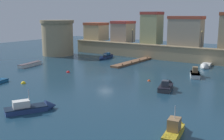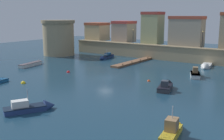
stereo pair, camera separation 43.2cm
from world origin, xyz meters
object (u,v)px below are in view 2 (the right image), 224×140
object	(u,v)px
moored_boat_3	(33,64)
moored_boat_0	(173,129)
fortress_tower	(59,37)
moored_boat_5	(106,57)
moored_boat_4	(206,66)
quay_lamp_0	(133,34)
mooring_buoy_0	(149,81)
moored_boat_2	(166,86)
quay_lamp_1	(203,37)
mooring_buoy_2	(23,83)
moored_boat_6	(32,107)
mooring_buoy_1	(68,72)
moored_boat_7	(195,74)

from	to	relation	value
moored_boat_3	moored_boat_0	bearing A→B (deg)	-123.28
fortress_tower	moored_boat_5	distance (m)	14.61
moored_boat_3	moored_boat_4	distance (m)	35.97
quay_lamp_0	mooring_buoy_0	world-z (taller)	quay_lamp_0
fortress_tower	moored_boat_2	world-z (taller)	fortress_tower
quay_lamp_1	moored_boat_0	size ratio (longest dim) A/B	0.73
moored_boat_0	moored_boat_5	size ratio (longest dim) A/B	0.74
moored_boat_3	moored_boat_5	xyz separation A→B (m)	(6.91, 16.54, 0.06)
moored_boat_3	moored_boat_5	bearing A→B (deg)	-33.82
moored_boat_4	moored_boat_0	bearing A→B (deg)	2.90
mooring_buoy_2	moored_boat_6	bearing A→B (deg)	-33.28
mooring_buoy_0	moored_boat_2	bearing A→B (deg)	-33.14
moored_boat_4	mooring_buoy_0	world-z (taller)	moored_boat_4
moored_boat_2	mooring_buoy_2	size ratio (longest dim) A/B	7.06
mooring_buoy_1	mooring_buoy_2	distance (m)	10.21
quay_lamp_0	moored_boat_5	bearing A→B (deg)	-121.29
fortress_tower	moored_boat_6	size ratio (longest dim) A/B	1.60
moored_boat_2	moored_boat_4	size ratio (longest dim) A/B	0.72
moored_boat_5	moored_boat_6	xyz separation A→B (m)	(15.74, -35.18, 0.00)
moored_boat_7	mooring_buoy_0	size ratio (longest dim) A/B	10.90
moored_boat_7	mooring_buoy_2	xyz separation A→B (m)	(-20.26, -20.69, -0.46)
fortress_tower	moored_boat_0	xyz separation A→B (m)	(44.98, -29.76, -4.12)
fortress_tower	moored_boat_7	bearing A→B (deg)	-7.06
moored_boat_3	fortress_tower	bearing A→B (deg)	14.65
moored_boat_4	quay_lamp_1	bearing A→B (deg)	-159.69
moored_boat_5	moored_boat_7	size ratio (longest dim) A/B	1.29
moored_boat_5	moored_boat_3	bearing A→B (deg)	-32.72
moored_boat_5	mooring_buoy_1	size ratio (longest dim) A/B	10.81
moored_boat_6	moored_boat_2	bearing A→B (deg)	2.59
moored_boat_5	quay_lamp_1	bearing A→B (deg)	96.69
moored_boat_6	moored_boat_3	bearing A→B (deg)	78.89
moored_boat_0	mooring_buoy_0	world-z (taller)	moored_boat_0
moored_boat_4	mooring_buoy_2	xyz separation A→B (m)	(-19.34, -30.01, -0.28)
quay_lamp_1	mooring_buoy_0	distance (m)	22.36
moored_boat_3	moored_boat_6	xyz separation A→B (m)	(22.65, -18.64, 0.06)
mooring_buoy_0	mooring_buoy_1	distance (m)	15.76
quay_lamp_0	moored_boat_3	xyz separation A→B (m)	(-10.82, -22.97, -5.41)
moored_boat_2	moored_boat_6	distance (m)	19.21
mooring_buoy_0	mooring_buoy_2	size ratio (longest dim) A/B	0.67
moored_boat_6	mooring_buoy_1	distance (m)	21.05
quay_lamp_1	moored_boat_5	distance (m)	22.98
quay_lamp_1	moored_boat_7	size ratio (longest dim) A/B	0.70
quay_lamp_0	moored_boat_3	distance (m)	25.96
moored_boat_7	moored_boat_3	bearing A→B (deg)	85.31
moored_boat_3	moored_boat_7	distance (m)	32.98
moored_boat_3	moored_boat_4	bearing A→B (deg)	-69.60
quay_lamp_1	moored_boat_6	xyz separation A→B (m)	(-5.65, -41.60, -5.43)
moored_boat_5	mooring_buoy_0	world-z (taller)	moored_boat_5
mooring_buoy_1	moored_boat_3	bearing A→B (deg)	174.94
moored_boat_6	moored_boat_4	bearing A→B (deg)	16.25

